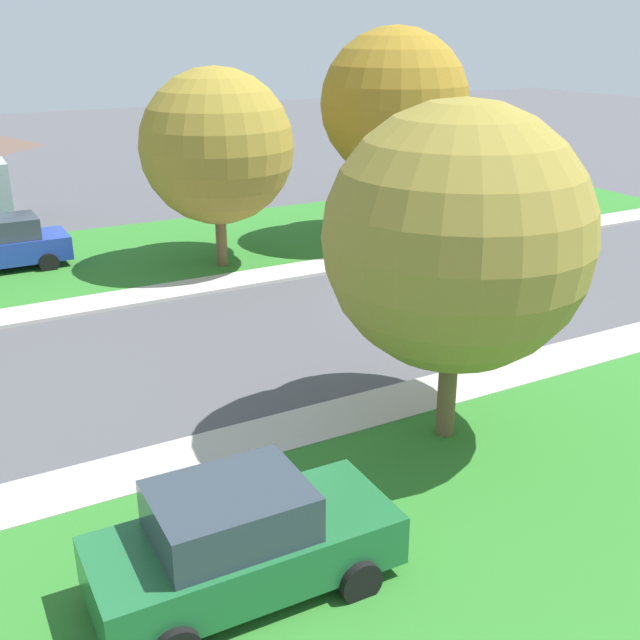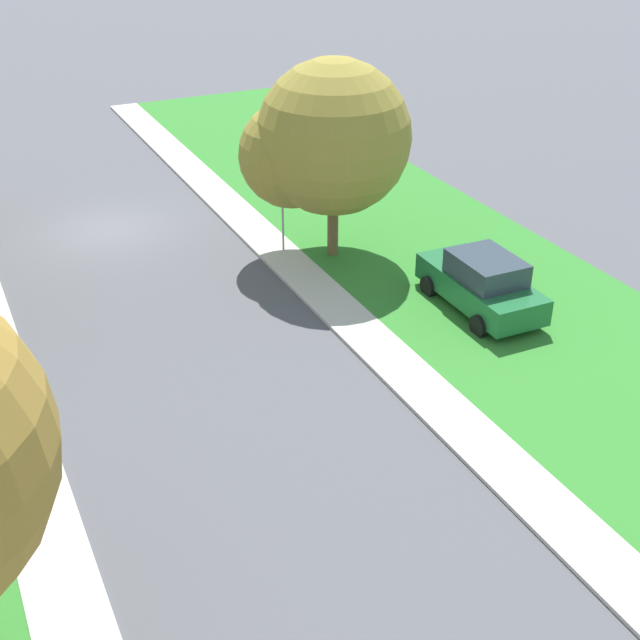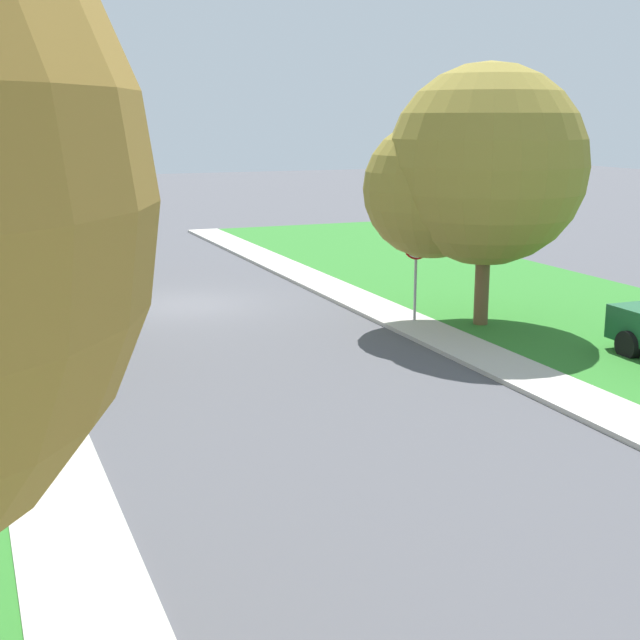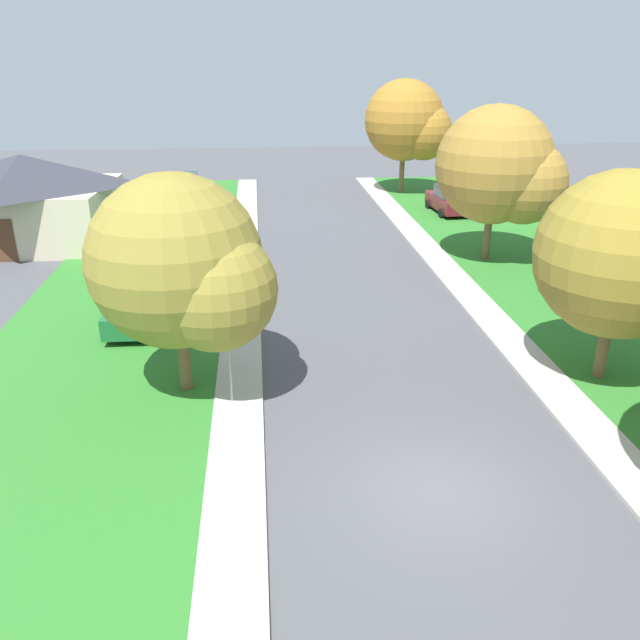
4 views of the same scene
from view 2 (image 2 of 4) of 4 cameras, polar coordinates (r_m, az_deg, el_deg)
name	(u,v)px [view 2 (image 2 of 4)]	position (r m, az deg, el deg)	size (l,w,h in m)	color
ground_plane	(107,230)	(31.09, -14.20, 5.92)	(120.00, 120.00, 0.00)	#4C4C51
sidewalk_east	(25,456)	(20.10, -19.34, -8.67)	(1.40, 56.00, 0.10)	#B7B2A8
sidewalk_west	(391,359)	(22.43, 4.81, -2.62)	(1.40, 56.00, 0.10)	#B7B2A8
lawn_west	(533,321)	(24.88, 14.21, -0.07)	(8.00, 56.00, 0.08)	#2D7528
stop_sign_far_corner	(283,200)	(27.66, -2.54, 8.10)	(0.92, 0.92, 2.77)	#9E9EA3
car_green_far_down_street	(482,283)	(24.85, 10.87, 2.47)	(2.09, 4.33, 1.76)	#1E6033
tree_across_right	(323,142)	(26.82, 0.19, 11.94)	(5.23, 4.87, 6.47)	brown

